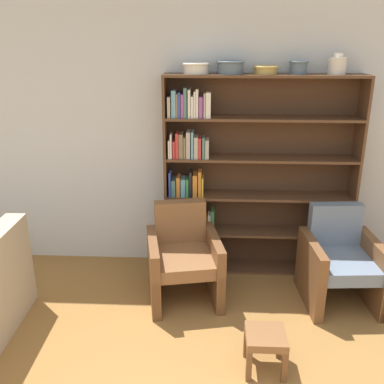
# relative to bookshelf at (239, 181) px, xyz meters

# --- Properties ---
(wall_back) EXTENTS (12.00, 0.06, 2.75)m
(wall_back) POSITION_rel_bookshelf_xyz_m (-0.29, 0.18, 0.41)
(wall_back) COLOR silver
(wall_back) RESTS_ON ground
(bookshelf) EXTENTS (1.87, 0.30, 2.00)m
(bookshelf) POSITION_rel_bookshelf_xyz_m (0.00, 0.00, 0.00)
(bookshelf) COLOR brown
(bookshelf) RESTS_ON ground
(bowl_brass) EXTENTS (0.25, 0.25, 0.10)m
(bowl_brass) POSITION_rel_bookshelf_xyz_m (-0.44, -0.01, 1.09)
(bowl_brass) COLOR silver
(bowl_brass) RESTS_ON bookshelf
(bowl_slate) EXTENTS (0.26, 0.26, 0.12)m
(bowl_slate) POSITION_rel_bookshelf_xyz_m (-0.12, -0.01, 1.10)
(bowl_slate) COLOR slate
(bowl_slate) RESTS_ON bookshelf
(bowl_terracotta) EXTENTS (0.23, 0.23, 0.07)m
(bowl_terracotta) POSITION_rel_bookshelf_xyz_m (0.20, -0.01, 1.08)
(bowl_terracotta) COLOR tan
(bowl_terracotta) RESTS_ON bookshelf
(bowl_olive) EXTENTS (0.18, 0.18, 0.12)m
(bowl_olive) POSITION_rel_bookshelf_xyz_m (0.49, -0.01, 1.10)
(bowl_olive) COLOR slate
(bowl_olive) RESTS_ON bookshelf
(vase_tall) EXTENTS (0.16, 0.16, 0.19)m
(vase_tall) POSITION_rel_bookshelf_xyz_m (0.84, -0.01, 1.12)
(vase_tall) COLOR silver
(vase_tall) RESTS_ON bookshelf
(armchair_leather) EXTENTS (0.76, 0.79, 0.86)m
(armchair_leather) POSITION_rel_bookshelf_xyz_m (-0.53, -0.55, -0.58)
(armchair_leather) COLOR brown
(armchair_leather) RESTS_ON ground
(armchair_cushioned) EXTENTS (0.69, 0.72, 0.86)m
(armchair_cushioned) POSITION_rel_bookshelf_xyz_m (0.91, -0.55, -0.58)
(armchair_cushioned) COLOR brown
(armchair_cushioned) RESTS_ON ground
(footstool) EXTENTS (0.29, 0.29, 0.31)m
(footstool) POSITION_rel_bookshelf_xyz_m (0.13, -1.50, -0.72)
(footstool) COLOR brown
(footstool) RESTS_ON ground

